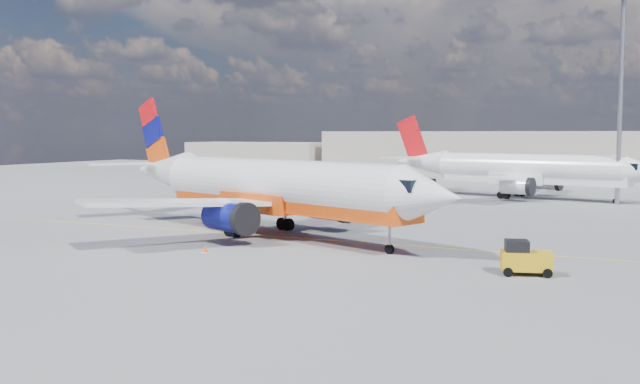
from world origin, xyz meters
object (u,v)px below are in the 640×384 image
at_px(traffic_cone, 205,249).
at_px(second_jet, 520,170).
at_px(main_jet, 268,187).
at_px(gse_tug, 524,259).

bearing_deg(traffic_cone, second_jet, 76.60).
bearing_deg(traffic_cone, main_jet, 92.08).
distance_m(gse_tug, traffic_cone, 19.92).
distance_m(second_jet, gse_tug, 48.08).
xyz_separation_m(second_jet, traffic_cone, (-11.60, -48.69, -3.10)).
relative_size(second_jet, gse_tug, 11.25).
relative_size(main_jet, gse_tug, 12.17).
relative_size(main_jet, traffic_cone, 69.45).
bearing_deg(main_jet, traffic_cone, -67.21).
xyz_separation_m(main_jet, gse_tug, (20.18, -7.48, -2.77)).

